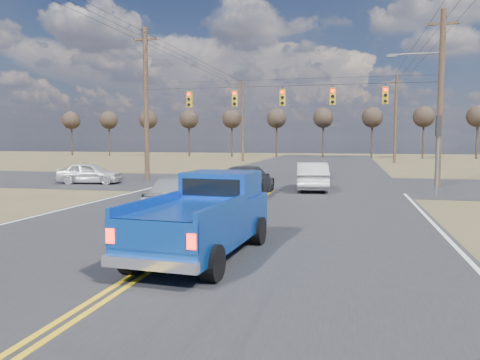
% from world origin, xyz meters
% --- Properties ---
extents(ground, '(160.00, 160.00, 0.00)m').
position_xyz_m(ground, '(0.00, 0.00, 0.00)').
color(ground, brown).
rests_on(ground, ground).
extents(road_main, '(14.00, 120.00, 0.02)m').
position_xyz_m(road_main, '(0.00, 10.00, 0.00)').
color(road_main, '#28282B').
rests_on(road_main, ground).
extents(road_cross, '(120.00, 12.00, 0.02)m').
position_xyz_m(road_cross, '(0.00, 18.00, 0.00)').
color(road_cross, '#28282B').
rests_on(road_cross, ground).
extents(signal_gantry, '(19.60, 4.83, 10.00)m').
position_xyz_m(signal_gantry, '(0.50, 17.79, 5.06)').
color(signal_gantry, '#473323').
rests_on(signal_gantry, ground).
extents(utility_poles, '(19.60, 58.32, 10.00)m').
position_xyz_m(utility_poles, '(0.00, 17.00, 5.23)').
color(utility_poles, '#473323').
rests_on(utility_poles, ground).
extents(treeline, '(87.00, 117.80, 7.40)m').
position_xyz_m(treeline, '(0.00, 26.96, 5.70)').
color(treeline, '#33261C').
rests_on(treeline, ground).
extents(pickup_truck, '(2.34, 5.28, 1.94)m').
position_xyz_m(pickup_truck, '(0.81, -0.20, 0.94)').
color(pickup_truck, black).
rests_on(pickup_truck, ground).
extents(silver_suv, '(2.35, 5.06, 1.68)m').
position_xyz_m(silver_suv, '(-1.45, 4.65, 0.84)').
color(silver_suv, '#A2A5AA').
rests_on(silver_suv, ground).
extents(black_suv, '(2.63, 5.00, 1.34)m').
position_xyz_m(black_suv, '(-0.80, 6.02, 0.67)').
color(black_suv, black).
rests_on(black_suv, ground).
extents(white_car_queue, '(2.15, 4.76, 1.52)m').
position_xyz_m(white_car_queue, '(2.09, 14.86, 0.76)').
color(white_car_queue, beige).
rests_on(white_car_queue, ground).
extents(dgrey_car_queue, '(2.10, 5.13, 1.49)m').
position_xyz_m(dgrey_car_queue, '(-0.80, 11.62, 0.74)').
color(dgrey_car_queue, '#36363C').
rests_on(dgrey_car_queue, ground).
extents(cross_car_west, '(2.19, 4.13, 1.34)m').
position_xyz_m(cross_car_west, '(-11.60, 15.28, 0.67)').
color(cross_car_west, silver).
rests_on(cross_car_west, ground).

